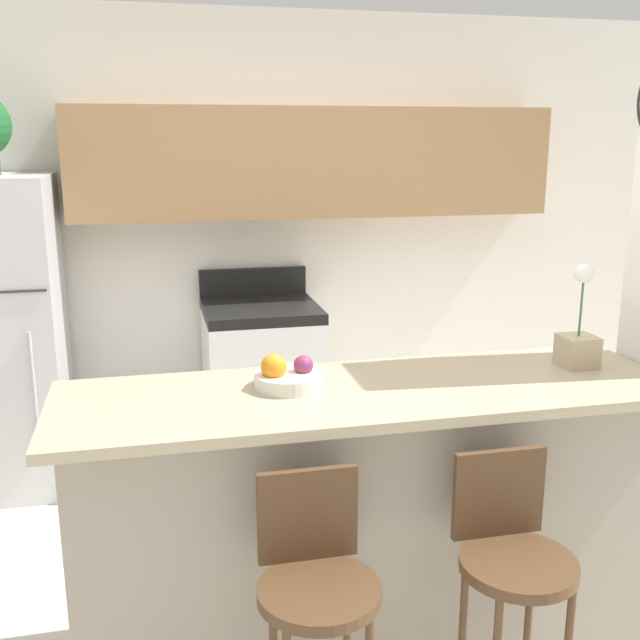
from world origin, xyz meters
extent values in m
cube|color=white|center=(0.00, 2.21, 1.27)|extent=(5.60, 0.06, 2.55)
cube|color=#9E754C|center=(0.26, 2.02, 1.70)|extent=(2.78, 0.32, 0.62)
cube|color=white|center=(-0.10, 2.04, 1.60)|extent=(0.80, 0.28, 0.12)
cube|color=gray|center=(0.00, 0.00, 0.49)|extent=(1.98, 0.51, 0.99)
cube|color=tan|center=(0.00, 0.00, 1.01)|extent=(2.10, 0.63, 0.04)
cube|color=silver|center=(-1.49, 1.80, 0.56)|extent=(0.63, 0.70, 1.12)
cylinder|color=#B2B2B7|center=(-1.29, 1.44, 0.62)|extent=(0.02, 0.02, 0.62)
cube|color=white|center=(-0.10, 1.84, 0.43)|extent=(0.64, 0.64, 0.85)
cube|color=black|center=(-0.10, 1.84, 0.88)|extent=(0.64, 0.64, 0.06)
cube|color=black|center=(-0.10, 2.14, 0.99)|extent=(0.64, 0.04, 0.16)
cube|color=black|center=(-0.10, 1.52, 0.47)|extent=(0.39, 0.01, 0.27)
cylinder|color=#4C331E|center=(-0.30, -0.52, 0.63)|extent=(0.34, 0.34, 0.03)
cube|color=#4C331E|center=(-0.30, -0.37, 0.79)|extent=(0.29, 0.02, 0.28)
cylinder|color=#4C331E|center=(0.30, -0.52, 0.63)|extent=(0.34, 0.34, 0.03)
cube|color=#4C331E|center=(0.30, -0.37, 0.79)|extent=(0.29, 0.02, 0.28)
cylinder|color=#4C331E|center=(0.41, -0.41, 0.31)|extent=(0.02, 0.02, 0.61)
cube|color=tan|center=(0.81, 0.07, 1.08)|extent=(0.12, 0.12, 0.11)
cylinder|color=#386633|center=(0.81, 0.07, 1.24)|extent=(0.01, 0.01, 0.21)
sphere|color=white|center=(0.81, 0.07, 1.37)|extent=(0.07, 0.07, 0.07)
cylinder|color=silver|center=(-0.27, 0.07, 1.05)|extent=(0.23, 0.23, 0.05)
sphere|color=#7A2D56|center=(-0.22, 0.08, 1.10)|extent=(0.07, 0.07, 0.07)
sphere|color=orange|center=(-0.32, 0.06, 1.10)|extent=(0.09, 0.09, 0.09)
cylinder|color=black|center=(-0.96, 1.55, 0.19)|extent=(0.28, 0.28, 0.38)
camera|label=1|loc=(-0.70, -2.28, 1.85)|focal=42.00mm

